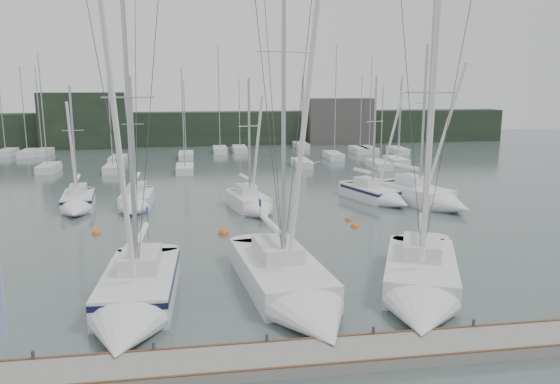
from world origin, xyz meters
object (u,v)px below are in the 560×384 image
at_px(sailboat_near_center, 295,293).
at_px(buoy_c, 96,234).
at_px(sailboat_mid_c, 254,205).
at_px(sailboat_mid_d, 380,196).
at_px(sailboat_near_left, 134,301).
at_px(sailboat_near_right, 421,288).
at_px(buoy_b, 355,227).
at_px(buoy_d, 348,220).
at_px(sailboat_mid_a, 77,204).
at_px(sailboat_mid_e, 430,198).
at_px(sailboat_mid_b, 135,203).
at_px(buoy_a, 224,234).

bearing_deg(sailboat_near_center, buoy_c, 122.33).
height_order(sailboat_mid_c, sailboat_mid_d, sailboat_mid_d).
bearing_deg(sailboat_near_left, buoy_c, 108.02).
distance_m(sailboat_near_center, sailboat_near_right, 5.63).
xyz_separation_m(sailboat_near_center, buoy_b, (6.37, 12.27, -0.60)).
height_order(sailboat_near_left, sailboat_near_right, sailboat_near_right).
bearing_deg(buoy_d, sailboat_near_right, -93.26).
relative_size(buoy_b, buoy_d, 1.05).
xyz_separation_m(sailboat_near_left, sailboat_mid_a, (-6.19, 20.00, -0.10)).
bearing_deg(sailboat_mid_a, sailboat_near_right, -54.30).
bearing_deg(sailboat_mid_e, sailboat_near_center, -148.57).
bearing_deg(sailboat_mid_b, buoy_a, -50.38).
xyz_separation_m(sailboat_near_left, sailboat_mid_c, (6.92, 17.39, -0.09)).
xyz_separation_m(sailboat_near_right, sailboat_mid_a, (-18.65, 20.40, -0.07)).
bearing_deg(sailboat_mid_d, sailboat_near_right, -122.79).
distance_m(sailboat_near_left, sailboat_mid_c, 18.72).
relative_size(sailboat_near_center, sailboat_mid_b, 1.73).
xyz_separation_m(sailboat_near_center, sailboat_mid_c, (0.07, 17.41, -0.06)).
relative_size(sailboat_near_right, sailboat_mid_c, 1.47).
relative_size(sailboat_mid_c, buoy_b, 20.24).
relative_size(sailboat_near_left, sailboat_mid_b, 1.42).
xyz_separation_m(sailboat_near_center, sailboat_mid_b, (-8.74, 19.73, -0.08)).
bearing_deg(sailboat_mid_e, sailboat_mid_b, 154.13).
bearing_deg(buoy_b, buoy_d, 87.46).
distance_m(sailboat_mid_b, sailboat_mid_c, 9.11).
bearing_deg(buoy_b, sailboat_near_right, -93.37).
distance_m(sailboat_near_center, sailboat_mid_e, 22.17).
bearing_deg(sailboat_mid_c, sailboat_mid_d, -2.01).
bearing_deg(sailboat_mid_d, sailboat_mid_b, 159.75).
height_order(sailboat_mid_e, buoy_d, sailboat_mid_e).
relative_size(sailboat_mid_b, buoy_a, 15.25).
bearing_deg(sailboat_mid_c, sailboat_near_right, -84.68).
bearing_deg(sailboat_mid_d, sailboat_near_center, -137.44).
relative_size(sailboat_near_right, sailboat_mid_d, 1.44).
relative_size(sailboat_mid_b, sailboat_mid_d, 0.99).
distance_m(sailboat_mid_e, buoy_a, 17.25).
height_order(sailboat_mid_a, buoy_c, sailboat_mid_a).
bearing_deg(buoy_d, sailboat_mid_d, 51.72).
relative_size(sailboat_near_center, sailboat_mid_c, 1.76).
distance_m(sailboat_near_center, sailboat_mid_d, 21.93).
height_order(sailboat_mid_a, sailboat_mid_b, sailboat_mid_b).
bearing_deg(buoy_c, buoy_a, -8.89).
bearing_deg(sailboat_mid_b, sailboat_mid_c, -13.90).
bearing_deg(sailboat_near_left, sailboat_near_right, 0.46).
bearing_deg(sailboat_mid_d, buoy_c, 177.23).
bearing_deg(sailboat_mid_e, sailboat_near_left, -159.97).
distance_m(buoy_a, buoy_b, 8.83).
distance_m(sailboat_near_right, sailboat_mid_c, 18.63).
xyz_separation_m(sailboat_mid_c, sailboat_mid_d, (10.43, 1.84, -0.00)).
xyz_separation_m(sailboat_near_right, buoy_b, (0.74, 12.65, -0.60)).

